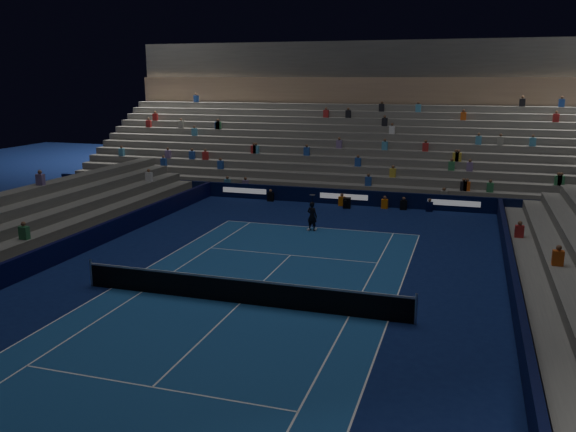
% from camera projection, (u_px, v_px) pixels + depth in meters
% --- Properties ---
extents(ground, '(90.00, 90.00, 0.00)m').
position_uv_depth(ground, '(240.00, 304.00, 21.99)').
color(ground, '#0C194B').
rests_on(ground, ground).
extents(court_surface, '(10.97, 23.77, 0.01)m').
position_uv_depth(court_surface, '(240.00, 303.00, 21.98)').
color(court_surface, navy).
rests_on(court_surface, ground).
extents(sponsor_barrier_far, '(44.00, 0.25, 1.00)m').
position_uv_depth(sponsor_barrier_far, '(344.00, 197.00, 39.07)').
color(sponsor_barrier_far, black).
rests_on(sponsor_barrier_far, ground).
extents(sponsor_barrier_east, '(0.25, 37.00, 1.00)m').
position_uv_depth(sponsor_barrier_east, '(520.00, 322.00, 19.07)').
color(sponsor_barrier_east, black).
rests_on(sponsor_barrier_east, ground).
extents(sponsor_barrier_west, '(0.25, 37.00, 1.00)m').
position_uv_depth(sponsor_barrier_west, '(23.00, 267.00, 24.67)').
color(sponsor_barrier_west, '#080932').
rests_on(sponsor_barrier_west, ground).
extents(grandstand_main, '(44.00, 15.20, 11.20)m').
position_uv_depth(grandstand_main, '(369.00, 139.00, 47.15)').
color(grandstand_main, slate).
rests_on(grandstand_main, ground).
extents(tennis_net, '(12.90, 0.10, 1.10)m').
position_uv_depth(tennis_net, '(240.00, 291.00, 21.87)').
color(tennis_net, '#B2B2B7').
rests_on(tennis_net, ground).
extents(tennis_player, '(0.67, 0.53, 1.62)m').
position_uv_depth(tennis_player, '(312.00, 216.00, 32.28)').
color(tennis_player, black).
rests_on(tennis_player, ground).
extents(broadcast_camera, '(0.56, 0.98, 0.64)m').
position_uv_depth(broadcast_camera, '(347.00, 203.00, 38.03)').
color(broadcast_camera, black).
rests_on(broadcast_camera, ground).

